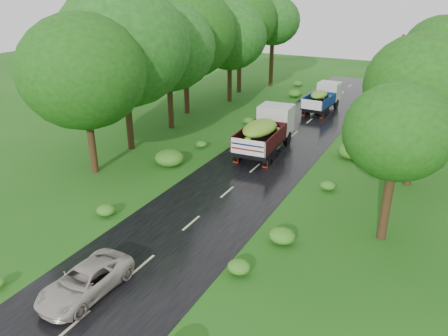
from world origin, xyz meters
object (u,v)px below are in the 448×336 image
Objects in this scene: truck_near at (267,129)px; car at (85,281)px; truck_far at (323,97)px; utility_pole at (396,82)px.

truck_near reaches higher than car.
truck_near is 12.52m from truck_far.
utility_pole is at bearing 50.83° from truck_near.
truck_far is 0.77× the size of utility_pole.
car is 0.53× the size of utility_pole.
truck_near reaches higher than truck_far.
utility_pole is at bearing 76.90° from car.
truck_near is at bearing -89.59° from truck_far.
truck_near is at bearing 91.08° from car.
truck_far is at bearing 177.57° from utility_pole.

